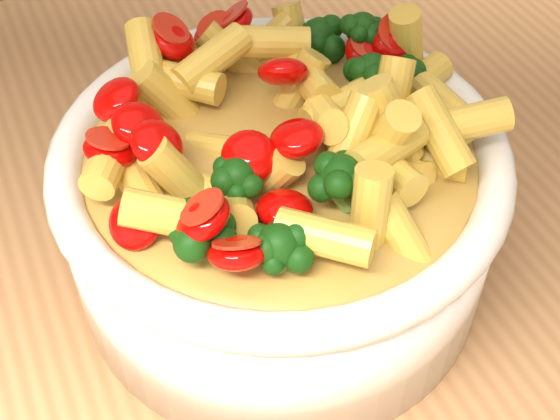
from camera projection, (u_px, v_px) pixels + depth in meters
name	position (u px, v px, depth m)	size (l,w,h in m)	color
table	(379.00, 326.00, 0.59)	(1.20, 0.80, 0.90)	#B37C4D
serving_bowl	(280.00, 208.00, 0.46)	(0.26, 0.26, 0.11)	white
pasta_salad	(280.00, 119.00, 0.41)	(0.20, 0.20, 0.05)	#FEC550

